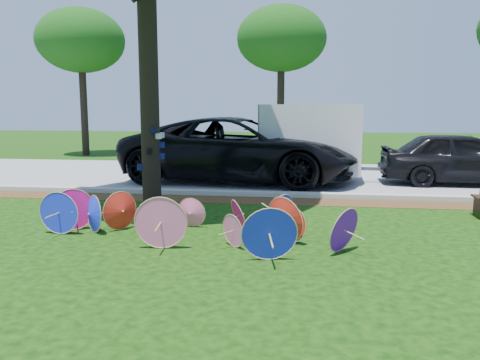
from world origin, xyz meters
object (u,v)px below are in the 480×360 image
at_px(black_van, 240,150).
at_px(dark_pickup, 461,158).
at_px(parasol_pile, 196,218).
at_px(cargo_trailer, 311,139).

height_order(black_van, dark_pickup, black_van).
relative_size(parasol_pile, cargo_trailer, 1.88).
xyz_separation_m(black_van, dark_pickup, (6.89, 0.30, -0.21)).
xyz_separation_m(parasol_pile, cargo_trailer, (2.10, 7.44, 1.00)).
bearing_deg(dark_pickup, cargo_trailer, 89.88).
bearing_deg(parasol_pile, black_van, 91.42).
distance_m(parasol_pile, cargo_trailer, 7.80).
bearing_deg(cargo_trailer, parasol_pile, -102.58).
height_order(dark_pickup, cargo_trailer, cargo_trailer).
relative_size(black_van, dark_pickup, 1.55).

